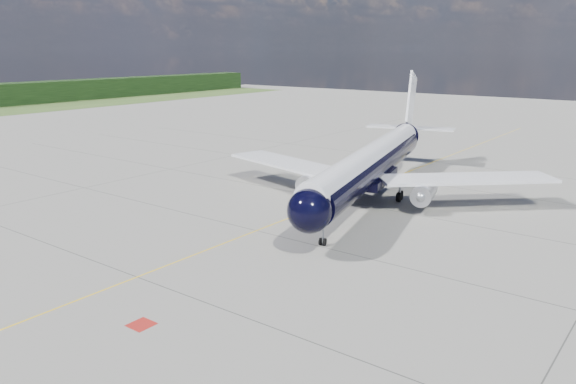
{
  "coord_description": "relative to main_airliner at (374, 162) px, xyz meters",
  "views": [
    {
      "loc": [
        35.34,
        -31.37,
        17.98
      ],
      "look_at": [
        2.4,
        12.15,
        4.0
      ],
      "focal_mm": 35.0,
      "sensor_mm": 36.0,
      "label": 1
    }
  ],
  "objects": [
    {
      "name": "ground",
      "position": [
        -3.18,
        1.55,
        -4.59
      ],
      "size": [
        320.0,
        320.0,
        0.0
      ],
      "primitive_type": "plane",
      "color": "gray",
      "rests_on": "ground"
    },
    {
      "name": "taxiway_centerline",
      "position": [
        -3.18,
        -3.45,
        -4.59
      ],
      "size": [
        0.16,
        160.0,
        0.01
      ],
      "primitive_type": "cube",
      "color": "yellow",
      "rests_on": "ground"
    },
    {
      "name": "main_airliner",
      "position": [
        0.0,
        0.0,
        0.0
      ],
      "size": [
        40.76,
        50.45,
        14.79
      ],
      "rotation": [
        0.0,
        0.0,
        0.25
      ],
      "color": "black",
      "rests_on": "ground"
    },
    {
      "name": "red_marking",
      "position": [
        3.62,
        -38.45,
        -4.59
      ],
      "size": [
        1.6,
        1.6,
        0.01
      ],
      "primitive_type": "cube",
      "color": "maroon",
      "rests_on": "ground"
    }
  ]
}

